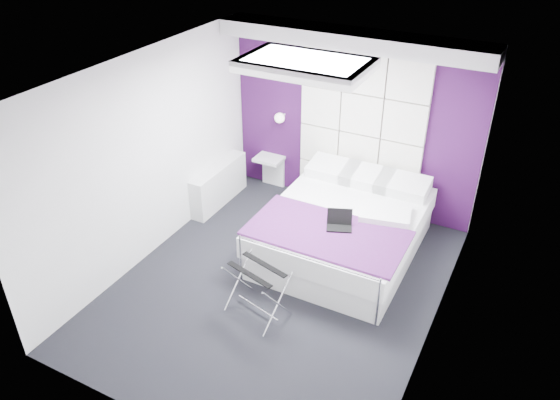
# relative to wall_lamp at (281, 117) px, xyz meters

# --- Properties ---
(floor) EXTENTS (4.40, 4.40, 0.00)m
(floor) POSITION_rel_wall_lamp_xyz_m (1.05, -2.06, -1.22)
(floor) COLOR black
(floor) RESTS_ON ground
(ceiling) EXTENTS (4.40, 4.40, 0.00)m
(ceiling) POSITION_rel_wall_lamp_xyz_m (1.05, -2.06, 1.38)
(ceiling) COLOR white
(ceiling) RESTS_ON wall_back
(wall_back) EXTENTS (3.60, 0.00, 3.60)m
(wall_back) POSITION_rel_wall_lamp_xyz_m (1.05, 0.14, 0.08)
(wall_back) COLOR white
(wall_back) RESTS_ON floor
(wall_left) EXTENTS (0.00, 4.40, 4.40)m
(wall_left) POSITION_rel_wall_lamp_xyz_m (-0.75, -2.06, 0.08)
(wall_left) COLOR white
(wall_left) RESTS_ON floor
(wall_right) EXTENTS (0.00, 4.40, 4.40)m
(wall_right) POSITION_rel_wall_lamp_xyz_m (2.85, -2.06, 0.08)
(wall_right) COLOR white
(wall_right) RESTS_ON floor
(accent_wall) EXTENTS (3.58, 0.02, 2.58)m
(accent_wall) POSITION_rel_wall_lamp_xyz_m (1.05, 0.13, 0.08)
(accent_wall) COLOR #340D3C
(accent_wall) RESTS_ON wall_back
(soffit) EXTENTS (3.58, 0.50, 0.20)m
(soffit) POSITION_rel_wall_lamp_xyz_m (1.05, -0.11, 1.28)
(soffit) COLOR silver
(soffit) RESTS_ON wall_back
(headboard) EXTENTS (1.80, 0.08, 2.30)m
(headboard) POSITION_rel_wall_lamp_xyz_m (1.20, 0.08, -0.05)
(headboard) COLOR silver
(headboard) RESTS_ON wall_back
(skylight) EXTENTS (1.36, 0.86, 0.12)m
(skylight) POSITION_rel_wall_lamp_xyz_m (1.05, -1.46, 1.33)
(skylight) COLOR white
(skylight) RESTS_ON ceiling
(wall_lamp) EXTENTS (0.15, 0.15, 0.15)m
(wall_lamp) POSITION_rel_wall_lamp_xyz_m (0.00, 0.00, 0.00)
(wall_lamp) COLOR white
(wall_lamp) RESTS_ON wall_back
(radiator) EXTENTS (0.22, 1.20, 0.60)m
(radiator) POSITION_rel_wall_lamp_xyz_m (-0.64, -0.76, -0.92)
(radiator) COLOR silver
(radiator) RESTS_ON floor
(bed) EXTENTS (1.87, 2.26, 0.79)m
(bed) POSITION_rel_wall_lamp_xyz_m (1.46, -1.04, -0.88)
(bed) COLOR silver
(bed) RESTS_ON floor
(nightstand) EXTENTS (0.42, 0.33, 0.05)m
(nightstand) POSITION_rel_wall_lamp_xyz_m (-0.18, -0.04, -0.71)
(nightstand) COLOR silver
(nightstand) RESTS_ON wall_back
(luggage_rack) EXTENTS (0.63, 0.46, 0.62)m
(luggage_rack) POSITION_rel_wall_lamp_xyz_m (1.06, -2.59, -0.91)
(luggage_rack) COLOR silver
(luggage_rack) RESTS_ON floor
(laptop) EXTENTS (0.30, 0.21, 0.22)m
(laptop) POSITION_rel_wall_lamp_xyz_m (1.55, -1.44, -0.53)
(laptop) COLOR black
(laptop) RESTS_ON bed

